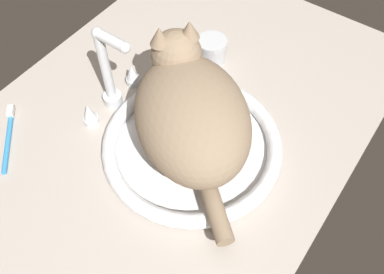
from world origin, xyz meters
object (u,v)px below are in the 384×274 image
at_px(sink_basin, 192,145).
at_px(cat, 190,108).
at_px(faucet, 110,79).
at_px(toothbrush, 8,137).
at_px(metal_jar, 212,50).

xyz_separation_m(sink_basin, cat, (0.01, 0.01, 0.09)).
relative_size(faucet, toothbrush, 1.64).
height_order(cat, toothbrush, cat).
height_order(sink_basin, toothbrush, sink_basin).
relative_size(faucet, cat, 0.57).
bearing_deg(metal_jar, toothbrush, 153.96).
height_order(sink_basin, faucet, faucet).
relative_size(sink_basin, metal_jar, 5.22).
bearing_deg(faucet, metal_jar, -22.10).
bearing_deg(toothbrush, cat, -55.82).
bearing_deg(sink_basin, cat, 49.80).
bearing_deg(metal_jar, sink_basin, -154.85).
relative_size(metal_jar, toothbrush, 0.55).
bearing_deg(toothbrush, metal_jar, -26.04).
distance_m(sink_basin, metal_jar, 0.26).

